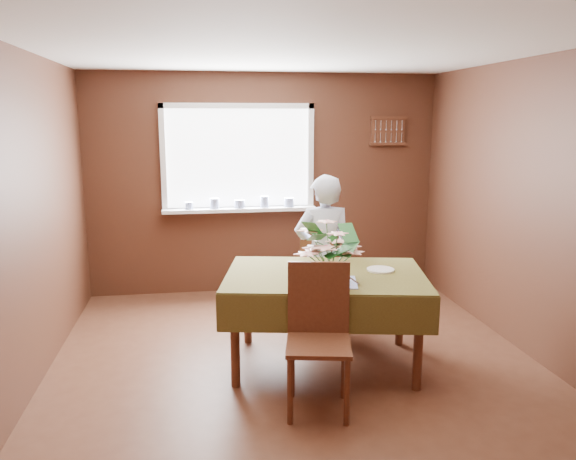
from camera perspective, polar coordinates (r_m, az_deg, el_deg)
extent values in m
plane|color=#4D291A|center=(4.66, 1.10, -14.11)|extent=(4.50, 4.50, 0.00)
plane|color=white|center=(4.24, 1.24, 18.08)|extent=(4.50, 4.50, 0.00)
plane|color=brown|center=(6.48, -2.39, 4.67)|extent=(4.00, 0.00, 4.00)
plane|color=brown|center=(2.17, 11.94, -9.29)|extent=(4.00, 0.00, 4.00)
plane|color=brown|center=(4.39, -25.47, 0.34)|extent=(0.00, 4.50, 4.50)
plane|color=brown|center=(5.03, 24.22, 1.72)|extent=(0.00, 4.50, 4.50)
cube|color=white|center=(6.41, -5.08, 7.26)|extent=(1.60, 0.01, 1.10)
cube|color=white|center=(6.38, -5.16, 12.45)|extent=(1.72, 0.06, 0.06)
cube|color=white|center=(6.46, -4.98, 2.11)|extent=(1.72, 0.06, 0.06)
cube|color=white|center=(6.39, -12.57, 7.02)|extent=(0.06, 0.06, 1.22)
cube|color=white|center=(6.50, 2.30, 7.35)|extent=(0.06, 0.06, 1.22)
cube|color=white|center=(6.39, -4.94, 2.10)|extent=(1.72, 0.20, 0.04)
cylinder|color=white|center=(6.34, -10.01, 2.45)|extent=(0.09, 0.09, 0.08)
cylinder|color=white|center=(6.34, -7.47, 2.69)|extent=(0.11, 0.11, 0.12)
cylinder|color=white|center=(6.36, -4.93, 2.66)|extent=(0.12, 0.12, 0.09)
cylinder|color=white|center=(6.38, -2.41, 2.89)|extent=(0.10, 0.10, 0.13)
cylinder|color=white|center=(6.42, 0.09, 2.84)|extent=(0.11, 0.11, 0.10)
cube|color=#592F1D|center=(6.74, 10.13, 9.88)|extent=(0.40, 0.03, 0.30)
cube|color=#592F1D|center=(6.72, 10.22, 11.16)|extent=(0.44, 0.04, 0.03)
cube|color=#592F1D|center=(6.73, 10.12, 8.60)|extent=(0.44, 0.04, 0.03)
cylinder|color=#592F1D|center=(4.30, -5.40, -11.18)|extent=(0.07, 0.07, 0.72)
cylinder|color=#592F1D|center=(4.34, 13.09, -11.22)|extent=(0.07, 0.07, 0.72)
cylinder|color=#592F1D|center=(5.09, -4.13, -7.50)|extent=(0.07, 0.07, 0.72)
cylinder|color=#592F1D|center=(5.12, 11.33, -7.57)|extent=(0.07, 0.07, 0.72)
cube|color=#592F1D|center=(4.54, 3.81, -4.81)|extent=(1.69, 1.30, 0.04)
cube|color=#423B18|center=(4.53, 3.81, -4.51)|extent=(1.77, 1.37, 0.01)
cube|color=#423B18|center=(4.07, 3.98, -8.59)|extent=(1.56, 0.32, 0.28)
cube|color=#423B18|center=(5.09, 3.63, -4.44)|extent=(1.56, 0.32, 0.28)
cube|color=#423B18|center=(4.62, -6.14, -6.14)|extent=(0.22, 1.06, 0.28)
cube|color=#423B18|center=(4.67, 13.63, -6.24)|extent=(0.22, 1.06, 0.28)
cube|color=#5190E6|center=(4.29, 3.90, -5.31)|extent=(0.51, 0.42, 0.01)
cylinder|color=#592F1D|center=(5.65, 5.76, -7.27)|extent=(0.04, 0.04, 0.41)
cylinder|color=#592F1D|center=(5.73, 2.56, -6.96)|extent=(0.04, 0.04, 0.41)
cylinder|color=#592F1D|center=(5.35, 4.94, -8.34)|extent=(0.04, 0.04, 0.41)
cylinder|color=#592F1D|center=(5.43, 1.58, -7.99)|extent=(0.04, 0.04, 0.41)
cube|color=#592F1D|center=(5.47, 3.74, -5.47)|extent=(0.51, 0.51, 0.03)
cube|color=#592F1D|center=(5.24, 3.26, -3.47)|extent=(0.35, 0.21, 0.45)
cylinder|color=#592F1D|center=(3.85, 0.21, -16.06)|extent=(0.04, 0.04, 0.47)
cylinder|color=#592F1D|center=(3.85, 6.00, -16.09)|extent=(0.04, 0.04, 0.47)
cylinder|color=#592F1D|center=(4.18, 0.41, -13.70)|extent=(0.04, 0.04, 0.47)
cylinder|color=#592F1D|center=(4.19, 5.68, -13.73)|extent=(0.04, 0.04, 0.47)
cube|color=#592F1D|center=(3.91, 3.11, -11.59)|extent=(0.51, 0.51, 0.03)
cube|color=#592F1D|center=(4.00, 3.12, -6.83)|extent=(0.43, 0.12, 0.52)
imported|color=white|center=(5.24, 3.60, -2.51)|extent=(0.55, 0.36, 1.50)
cylinder|color=white|center=(4.29, 4.36, -4.48)|extent=(0.10, 0.10, 0.13)
cylinder|color=#33662D|center=(4.26, 4.38, -3.20)|extent=(0.06, 0.06, 0.09)
cylinder|color=white|center=(4.67, 9.38, -4.00)|extent=(0.24, 0.24, 0.01)
cube|color=silver|center=(4.33, 6.67, -5.10)|extent=(0.04, 0.21, 0.00)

